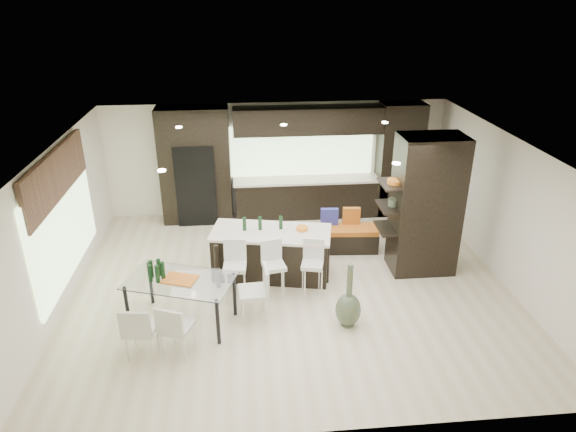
{
  "coord_description": "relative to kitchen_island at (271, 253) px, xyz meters",
  "views": [
    {
      "loc": [
        -0.83,
        -8.21,
        5.14
      ],
      "look_at": [
        0.0,
        0.6,
        1.15
      ],
      "focal_mm": 32.0,
      "sensor_mm": 36.0,
      "label": 1
    }
  ],
  "objects": [
    {
      "name": "ceiling",
      "position": [
        0.34,
        -0.42,
        2.23
      ],
      "size": [
        8.0,
        7.0,
        0.02
      ],
      "primitive_type": "cube",
      "color": "white",
      "rests_on": "ground"
    },
    {
      "name": "stool_right",
      "position": [
        0.69,
        -0.77,
        -0.04
      ],
      "size": [
        0.45,
        0.45,
        0.85
      ],
      "primitive_type": "cube",
      "rotation": [
        0.0,
        0.0,
        -0.24
      ],
      "color": "beige",
      "rests_on": "ground"
    },
    {
      "name": "window_left",
      "position": [
        -3.62,
        -0.22,
        0.88
      ],
      "size": [
        0.04,
        3.2,
        1.9
      ],
      "primitive_type": "cube",
      "color": "#B2D199",
      "rests_on": "left_wall"
    },
    {
      "name": "back_cabinetry",
      "position": [
        0.84,
        2.75,
        0.88
      ],
      "size": [
        6.8,
        0.68,
        2.7
      ],
      "primitive_type": "cube",
      "color": "black",
      "rests_on": "ground"
    },
    {
      "name": "ceiling_spots",
      "position": [
        0.34,
        -0.17,
        2.21
      ],
      "size": [
        4.0,
        3.0,
        0.02
      ],
      "primitive_type": "cube",
      "color": "white",
      "rests_on": "ceiling"
    },
    {
      "name": "chair_near",
      "position": [
        -1.56,
        -2.19,
        -0.05
      ],
      "size": [
        0.58,
        0.58,
        0.82
      ],
      "primitive_type": "cube",
      "rotation": [
        0.0,
        0.0,
        -0.38
      ],
      "color": "beige",
      "rests_on": "ground"
    },
    {
      "name": "stone_accent",
      "position": [
        -3.59,
        -0.22,
        1.78
      ],
      "size": [
        0.08,
        3.0,
        0.8
      ],
      "primitive_type": "cube",
      "color": "brown",
      "rests_on": "left_wall"
    },
    {
      "name": "stool_left",
      "position": [
        -0.69,
        -0.78,
        -0.02
      ],
      "size": [
        0.42,
        0.42,
        0.89
      ],
      "primitive_type": "cube",
      "rotation": [
        0.0,
        0.0,
        -0.07
      ],
      "color": "beige",
      "rests_on": "ground"
    },
    {
      "name": "chair_far",
      "position": [
        -2.09,
        -2.19,
        -0.04
      ],
      "size": [
        0.51,
        0.51,
        0.84
      ],
      "primitive_type": "cube",
      "rotation": [
        0.0,
        0.0,
        -0.12
      ],
      "color": "beige",
      "rests_on": "ground"
    },
    {
      "name": "refrigerator",
      "position": [
        -1.56,
        2.7,
        0.48
      ],
      "size": [
        0.9,
        0.68,
        1.9
      ],
      "primitive_type": "cube",
      "color": "black",
      "rests_on": "ground"
    },
    {
      "name": "floor_vase",
      "position": [
        1.15,
        -1.73,
        0.11
      ],
      "size": [
        0.47,
        0.47,
        1.15
      ],
      "primitive_type": null,
      "rotation": [
        0.0,
        0.0,
        -0.11
      ],
      "color": "#425039",
      "rests_on": "ground"
    },
    {
      "name": "kitchen_island",
      "position": [
        0.0,
        0.0,
        0.0
      ],
      "size": [
        2.38,
        1.39,
        0.93
      ],
      "primitive_type": "cube",
      "rotation": [
        0.0,
        0.0,
        -0.2
      ],
      "color": "black",
      "rests_on": "ground"
    },
    {
      "name": "back_wall",
      "position": [
        0.34,
        3.08,
        0.88
      ],
      "size": [
        8.0,
        0.02,
        2.7
      ],
      "primitive_type": "cube",
      "color": "white",
      "rests_on": "ground"
    },
    {
      "name": "right_wall",
      "position": [
        4.34,
        -0.42,
        0.88
      ],
      "size": [
        0.02,
        7.0,
        2.7
      ],
      "primitive_type": "cube",
      "color": "white",
      "rests_on": "ground"
    },
    {
      "name": "partition_column",
      "position": [
        2.94,
        -0.02,
        0.88
      ],
      "size": [
        1.2,
        0.8,
        2.7
      ],
      "primitive_type": "cube",
      "color": "black",
      "rests_on": "ground"
    },
    {
      "name": "stool_mid",
      "position": [
        0.0,
        -0.77,
        -0.04
      ],
      "size": [
        0.44,
        0.44,
        0.86
      ],
      "primitive_type": "cube",
      "rotation": [
        0.0,
        0.0,
        0.19
      ],
      "color": "beige",
      "rests_on": "ground"
    },
    {
      "name": "left_wall",
      "position": [
        -3.66,
        -0.42,
        0.88
      ],
      "size": [
        0.02,
        7.0,
        2.7
      ],
      "primitive_type": "cube",
      "color": "white",
      "rests_on": "ground"
    },
    {
      "name": "window_back",
      "position": [
        0.94,
        3.04,
        1.08
      ],
      "size": [
        3.4,
        0.04,
        1.2
      ],
      "primitive_type": "cube",
      "color": "#B2D199",
      "rests_on": "back_wall"
    },
    {
      "name": "chair_end",
      "position": [
        -0.39,
        -1.41,
        -0.02
      ],
      "size": [
        0.51,
        0.51,
        0.88
      ],
      "primitive_type": "cube",
      "rotation": [
        0.0,
        0.0,
        1.64
      ],
      "color": "beige",
      "rests_on": "ground"
    },
    {
      "name": "dining_table",
      "position": [
        -1.56,
        -1.41,
        -0.06
      ],
      "size": [
        1.92,
        1.45,
        0.82
      ],
      "primitive_type": "cube",
      "rotation": [
        0.0,
        0.0,
        -0.33
      ],
      "color": "white",
      "rests_on": "ground"
    },
    {
      "name": "ground",
      "position": [
        0.34,
        -0.42,
        -0.47
      ],
      "size": [
        8.0,
        8.0,
        0.0
      ],
      "primitive_type": "plane",
      "color": "beige",
      "rests_on": "ground"
    },
    {
      "name": "bench",
      "position": [
        1.61,
        0.88,
        -0.2
      ],
      "size": [
        1.39,
        0.61,
        0.52
      ],
      "primitive_type": "cube",
      "rotation": [
        0.0,
        0.0,
        -0.07
      ],
      "color": "black",
      "rests_on": "ground"
    }
  ]
}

